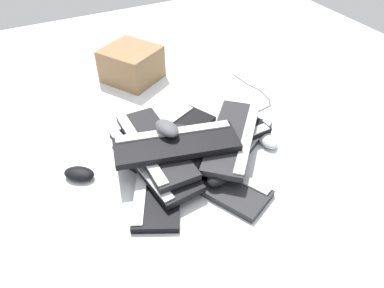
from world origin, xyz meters
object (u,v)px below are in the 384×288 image
object	(u,v)px
mouse_4	(268,140)
keyboard_1	(231,147)
keyboard_6	(153,160)
mouse_5	(79,174)
keyboard_5	(233,137)
mouse_0	(174,131)
mouse_2	(220,176)
keyboard_0	(209,178)
keyboard_8	(176,144)
keyboard_4	(215,138)
keyboard_3	(157,180)
keyboard_2	(168,137)
mouse_3	(195,163)
keyboard_7	(154,146)
cardboard_box	(131,64)
mouse_1	(167,128)

from	to	relation	value
mouse_4	keyboard_1	bearing A→B (deg)	-94.16
keyboard_6	mouse_5	distance (m)	0.27
keyboard_5	keyboard_1	bearing A→B (deg)	160.49
keyboard_5	mouse_0	size ratio (longest dim) A/B	3.89
keyboard_6	mouse_2	size ratio (longest dim) A/B	4.13
keyboard_0	keyboard_8	bearing A→B (deg)	-151.75
keyboard_0	keyboard_5	size ratio (longest dim) A/B	1.08
keyboard_1	mouse_4	world-z (taller)	mouse_4
keyboard_6	keyboard_4	bearing A→B (deg)	91.77
keyboard_3	keyboard_4	xyz separation A→B (m)	(-0.08, 0.28, 0.03)
keyboard_2	keyboard_5	size ratio (longest dim) A/B	1.08
keyboard_5	mouse_3	xyz separation A→B (m)	(0.04, -0.18, -0.02)
mouse_2	mouse_4	world-z (taller)	mouse_2
keyboard_1	mouse_2	size ratio (longest dim) A/B	4.15
keyboard_4	keyboard_7	size ratio (longest dim) A/B	1.01
mouse_0	mouse_2	bearing A→B (deg)	-84.99
keyboard_4	keyboard_1	bearing A→B (deg)	48.00
keyboard_5	keyboard_7	world-z (taller)	same
keyboard_6	keyboard_2	bearing A→B (deg)	138.69
keyboard_1	mouse_2	distance (m)	0.21
keyboard_3	keyboard_0	bearing A→B (deg)	66.52
keyboard_0	cardboard_box	xyz separation A→B (m)	(-0.80, 0.01, 0.07)
keyboard_5	keyboard_8	distance (m)	0.23
mouse_0	keyboard_7	bearing A→B (deg)	-147.36
keyboard_1	keyboard_4	world-z (taller)	keyboard_4
keyboard_2	mouse_1	distance (m)	0.16
mouse_2	mouse_3	size ratio (longest dim) A/B	1.00
keyboard_4	cardboard_box	distance (m)	0.65
keyboard_6	mouse_5	xyz separation A→B (m)	(-0.08, -0.25, -0.02)
keyboard_4	mouse_5	distance (m)	0.52
keyboard_0	keyboard_8	size ratio (longest dim) A/B	1.00
keyboard_7	cardboard_box	distance (m)	0.63
keyboard_0	keyboard_6	xyz separation A→B (m)	(-0.14, -0.15, 0.03)
keyboard_4	mouse_3	bearing A→B (deg)	-54.85
mouse_4	keyboard_3	bearing A→B (deg)	-81.69
keyboard_6	keyboard_7	xyz separation A→B (m)	(-0.04, 0.02, 0.03)
mouse_4	cardboard_box	distance (m)	0.78
keyboard_1	mouse_3	bearing A→B (deg)	-74.80
keyboard_1	keyboard_6	xyz separation A→B (m)	(-0.04, -0.31, 0.03)
keyboard_1	keyboard_8	distance (m)	0.24
mouse_0	keyboard_4	bearing A→B (deg)	-41.72
mouse_2	mouse_3	world-z (taller)	same
keyboard_2	mouse_1	world-z (taller)	mouse_1
mouse_2	keyboard_6	bearing A→B (deg)	-66.21
keyboard_0	keyboard_1	bearing A→B (deg)	123.67
keyboard_8	mouse_5	distance (m)	0.36
mouse_3	mouse_5	bearing A→B (deg)	-63.12
keyboard_0	mouse_4	world-z (taller)	mouse_4
keyboard_0	keyboard_6	world-z (taller)	keyboard_6
keyboard_6	cardboard_box	size ratio (longest dim) A/B	1.86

